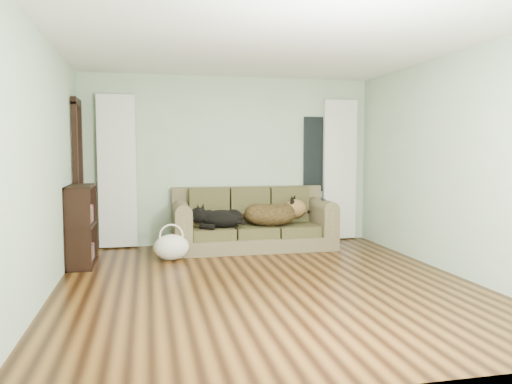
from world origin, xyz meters
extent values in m
plane|color=black|center=(0.00, 0.00, 0.00)|extent=(5.00, 5.00, 0.00)
plane|color=white|center=(0.00, 0.00, 2.60)|extent=(5.00, 5.00, 0.00)
cube|color=#A2B99C|center=(0.00, 2.50, 1.30)|extent=(4.50, 0.04, 2.60)
cube|color=#A2B99C|center=(-2.25, 0.00, 1.30)|extent=(0.04, 5.00, 2.60)
cube|color=#A2B99C|center=(2.25, 0.00, 1.30)|extent=(0.04, 5.00, 2.60)
cube|color=white|center=(-1.70, 2.42, 1.15)|extent=(0.55, 0.08, 2.25)
cube|color=white|center=(1.80, 2.42, 1.15)|extent=(0.55, 0.08, 2.25)
cube|color=black|center=(1.45, 2.47, 1.40)|extent=(0.50, 0.03, 1.20)
cube|color=black|center=(-2.20, 2.05, 1.05)|extent=(0.07, 0.60, 2.10)
cube|color=brown|center=(0.27, 1.98, 0.45)|extent=(2.36, 1.02, 0.96)
ellipsoid|color=black|center=(-0.25, 1.87, 0.48)|extent=(0.73, 0.62, 0.26)
ellipsoid|color=black|center=(0.55, 1.91, 0.49)|extent=(0.88, 0.69, 0.35)
cube|color=black|center=(1.30, 1.82, 0.73)|extent=(0.08, 0.17, 0.02)
ellipsoid|color=silver|center=(-0.97, 1.43, 0.16)|extent=(0.58, 0.52, 0.34)
cube|color=black|center=(-2.09, 1.38, 0.50)|extent=(0.36, 0.83, 1.02)
camera|label=1|loc=(-1.26, -5.22, 1.45)|focal=35.00mm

